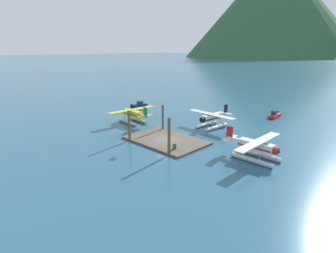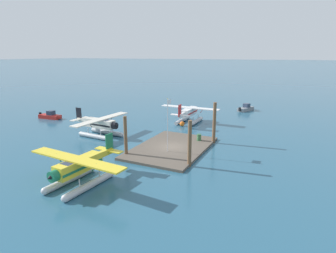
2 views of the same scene
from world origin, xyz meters
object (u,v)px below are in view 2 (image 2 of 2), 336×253
(seaplane_cream_bow_centre, at_px, (100,126))
(boat_grey_open_se, at_px, (246,108))
(mooring_buoy, at_px, (182,124))
(flagpole, at_px, (168,119))
(seaplane_yellow_port_fwd, at_px, (79,169))
(boat_red_open_north, at_px, (51,116))
(seaplane_white_stbd_fwd, at_px, (189,114))
(fuel_drum, at_px, (199,137))

(seaplane_cream_bow_centre, relative_size, boat_grey_open_se, 2.25)
(mooring_buoy, bearing_deg, seaplane_cream_bow_centre, 141.30)
(flagpole, relative_size, seaplane_yellow_port_fwd, 0.61)
(flagpole, distance_m, mooring_buoy, 13.77)
(boat_red_open_north, bearing_deg, mooring_buoy, -77.66)
(boat_red_open_north, bearing_deg, seaplane_white_stbd_fwd, -71.51)
(flagpole, relative_size, boat_grey_open_se, 1.38)
(fuel_drum, distance_m, seaplane_yellow_port_fwd, 17.59)
(boat_grey_open_se, bearing_deg, seaplane_yellow_port_fwd, 170.19)
(seaplane_white_stbd_fwd, relative_size, boat_red_open_north, 2.13)
(boat_grey_open_se, distance_m, boat_red_open_north, 39.02)
(seaplane_white_stbd_fwd, height_order, boat_grey_open_se, seaplane_white_stbd_fwd)
(flagpole, bearing_deg, fuel_drum, -19.17)
(mooring_buoy, relative_size, seaplane_cream_bow_centre, 0.08)
(seaplane_white_stbd_fwd, xyz_separation_m, boat_red_open_north, (-8.14, 24.33, -1.09))
(fuel_drum, bearing_deg, seaplane_white_stbd_fwd, 28.10)
(fuel_drum, bearing_deg, boat_grey_open_se, -3.74)
(flagpole, distance_m, fuel_drum, 6.91)
(seaplane_white_stbd_fwd, height_order, seaplane_yellow_port_fwd, same)
(seaplane_white_stbd_fwd, bearing_deg, flagpole, -167.78)
(flagpole, distance_m, seaplane_yellow_port_fwd, 11.94)
(boat_grey_open_se, bearing_deg, flagpole, 173.33)
(mooring_buoy, xyz_separation_m, boat_grey_open_se, (17.99, -7.10, 0.08))
(flagpole, distance_m, boat_grey_open_se, 31.18)
(seaplane_cream_bow_centre, bearing_deg, boat_red_open_north, 71.80)
(flagpole, bearing_deg, seaplane_white_stbd_fwd, 12.22)
(flagpole, xyz_separation_m, seaplane_yellow_port_fwd, (-11.05, 3.63, -2.69))
(seaplane_yellow_port_fwd, relative_size, seaplane_cream_bow_centre, 1.00)
(seaplane_cream_bow_centre, height_order, boat_grey_open_se, seaplane_cream_bow_centre)
(seaplane_white_stbd_fwd, distance_m, boat_grey_open_se, 16.71)
(mooring_buoy, relative_size, seaplane_white_stbd_fwd, 0.08)
(fuel_drum, xyz_separation_m, seaplane_yellow_port_fwd, (-16.66, 5.58, 0.84))
(fuel_drum, distance_m, mooring_buoy, 8.99)
(seaplane_white_stbd_fwd, distance_m, seaplane_cream_bow_centre, 15.83)
(flagpole, height_order, mooring_buoy, flagpole)
(flagpole, xyz_separation_m, seaplane_cream_bow_centre, (2.26, 11.91, -2.69))
(mooring_buoy, xyz_separation_m, boat_red_open_north, (-5.30, 24.21, 0.08))
(mooring_buoy, distance_m, seaplane_cream_bow_centre, 13.49)
(mooring_buoy, bearing_deg, flagpole, -164.64)
(flagpole, relative_size, boat_red_open_north, 1.31)
(fuel_drum, relative_size, boat_red_open_north, 0.18)
(flagpole, bearing_deg, seaplane_cream_bow_centre, 79.26)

